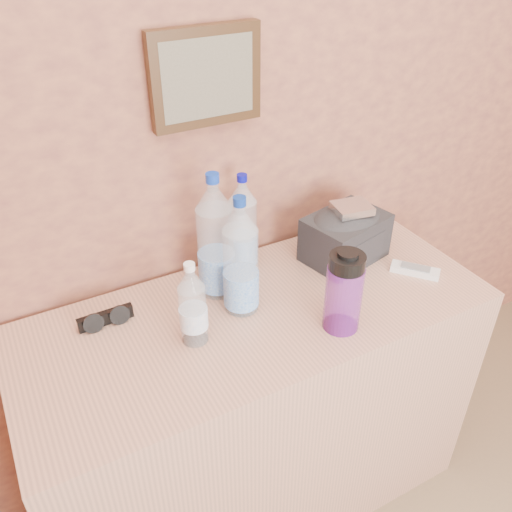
{
  "coord_description": "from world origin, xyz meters",
  "views": [
    {
      "loc": [
        -0.72,
        0.69,
        1.79
      ],
      "look_at": [
        -0.17,
        1.71,
        1.01
      ],
      "focal_mm": 38.0,
      "sensor_mm": 36.0,
      "label": 1
    }
  ],
  "objects_px": {
    "sunglasses": "(105,318)",
    "foil_packet": "(352,208)",
    "pet_large_c": "(243,227)",
    "nalgene_bottle": "(344,291)",
    "pet_small": "(193,308)",
    "toiletry_bag": "(345,235)",
    "pet_large_b": "(216,242)",
    "dresser": "(257,411)",
    "ac_remote": "(415,270)",
    "pet_large_d": "(241,262)"
  },
  "relations": [
    {
      "from": "dresser",
      "to": "pet_large_c",
      "type": "distance_m",
      "value": 0.6
    },
    {
      "from": "ac_remote",
      "to": "sunglasses",
      "type": "bearing_deg",
      "value": -143.92
    },
    {
      "from": "foil_packet",
      "to": "pet_large_c",
      "type": "bearing_deg",
      "value": 159.16
    },
    {
      "from": "pet_large_c",
      "to": "foil_packet",
      "type": "bearing_deg",
      "value": -20.84
    },
    {
      "from": "pet_small",
      "to": "foil_packet",
      "type": "bearing_deg",
      "value": 11.83
    },
    {
      "from": "pet_large_d",
      "to": "foil_packet",
      "type": "relative_size",
      "value": 3.15
    },
    {
      "from": "dresser",
      "to": "pet_small",
      "type": "xyz_separation_m",
      "value": [
        -0.19,
        -0.02,
        0.52
      ]
    },
    {
      "from": "dresser",
      "to": "pet_large_b",
      "type": "height_order",
      "value": "pet_large_b"
    },
    {
      "from": "pet_large_c",
      "to": "pet_large_b",
      "type": "bearing_deg",
      "value": -148.48
    },
    {
      "from": "dresser",
      "to": "pet_large_c",
      "type": "bearing_deg",
      "value": 72.18
    },
    {
      "from": "pet_large_d",
      "to": "sunglasses",
      "type": "bearing_deg",
      "value": 162.24
    },
    {
      "from": "sunglasses",
      "to": "foil_packet",
      "type": "bearing_deg",
      "value": -4.13
    },
    {
      "from": "pet_small",
      "to": "ac_remote",
      "type": "xyz_separation_m",
      "value": [
        0.7,
        -0.05,
        -0.1
      ]
    },
    {
      "from": "pet_large_b",
      "to": "pet_small",
      "type": "bearing_deg",
      "value": -131.04
    },
    {
      "from": "pet_large_c",
      "to": "sunglasses",
      "type": "distance_m",
      "value": 0.47
    },
    {
      "from": "pet_large_c",
      "to": "foil_packet",
      "type": "relative_size",
      "value": 2.81
    },
    {
      "from": "sunglasses",
      "to": "foil_packet",
      "type": "distance_m",
      "value": 0.78
    },
    {
      "from": "toiletry_bag",
      "to": "foil_packet",
      "type": "xyz_separation_m",
      "value": [
        0.01,
        -0.0,
        0.09
      ]
    },
    {
      "from": "foil_packet",
      "to": "sunglasses",
      "type": "bearing_deg",
      "value": 176.13
    },
    {
      "from": "pet_large_c",
      "to": "nalgene_bottle",
      "type": "bearing_deg",
      "value": -75.45
    },
    {
      "from": "ac_remote",
      "to": "foil_packet",
      "type": "relative_size",
      "value": 1.31
    },
    {
      "from": "foil_packet",
      "to": "pet_small",
      "type": "bearing_deg",
      "value": -168.17
    },
    {
      "from": "pet_large_d",
      "to": "dresser",
      "type": "bearing_deg",
      "value": -51.13
    },
    {
      "from": "pet_large_b",
      "to": "toiletry_bag",
      "type": "relative_size",
      "value": 1.53
    },
    {
      "from": "dresser",
      "to": "pet_large_d",
      "type": "height_order",
      "value": "pet_large_d"
    },
    {
      "from": "foil_packet",
      "to": "toiletry_bag",
      "type": "bearing_deg",
      "value": 154.49
    },
    {
      "from": "sunglasses",
      "to": "pet_small",
      "type": "bearing_deg",
      "value": -42.93
    },
    {
      "from": "ac_remote",
      "to": "foil_packet",
      "type": "distance_m",
      "value": 0.27
    },
    {
      "from": "pet_large_d",
      "to": "toiletry_bag",
      "type": "relative_size",
      "value": 1.42
    },
    {
      "from": "pet_large_c",
      "to": "sunglasses",
      "type": "bearing_deg",
      "value": -171.63
    },
    {
      "from": "nalgene_bottle",
      "to": "sunglasses",
      "type": "distance_m",
      "value": 0.63
    },
    {
      "from": "dresser",
      "to": "sunglasses",
      "type": "relative_size",
      "value": 8.94
    },
    {
      "from": "toiletry_bag",
      "to": "dresser",
      "type": "bearing_deg",
      "value": -177.21
    },
    {
      "from": "pet_large_b",
      "to": "dresser",
      "type": "bearing_deg",
      "value": -68.86
    },
    {
      "from": "pet_large_c",
      "to": "toiletry_bag",
      "type": "xyz_separation_m",
      "value": [
        0.3,
        -0.11,
        -0.05
      ]
    },
    {
      "from": "nalgene_bottle",
      "to": "foil_packet",
      "type": "relative_size",
      "value": 2.15
    },
    {
      "from": "nalgene_bottle",
      "to": "foil_packet",
      "type": "distance_m",
      "value": 0.34
    },
    {
      "from": "dresser",
      "to": "pet_large_c",
      "type": "xyz_separation_m",
      "value": [
        0.07,
        0.21,
        0.55
      ]
    },
    {
      "from": "pet_large_b",
      "to": "pet_small",
      "type": "distance_m",
      "value": 0.22
    },
    {
      "from": "dresser",
      "to": "pet_large_d",
      "type": "xyz_separation_m",
      "value": [
        -0.03,
        0.04,
        0.57
      ]
    },
    {
      "from": "pet_large_c",
      "to": "pet_large_d",
      "type": "xyz_separation_m",
      "value": [
        -0.1,
        -0.18,
        0.02
      ]
    },
    {
      "from": "nalgene_bottle",
      "to": "foil_packet",
      "type": "height_order",
      "value": "nalgene_bottle"
    },
    {
      "from": "pet_small",
      "to": "nalgene_bottle",
      "type": "xyz_separation_m",
      "value": [
        0.36,
        -0.14,
        0.01
      ]
    },
    {
      "from": "nalgene_bottle",
      "to": "sunglasses",
      "type": "height_order",
      "value": "nalgene_bottle"
    },
    {
      "from": "dresser",
      "to": "ac_remote",
      "type": "height_order",
      "value": "ac_remote"
    },
    {
      "from": "pet_large_c",
      "to": "nalgene_bottle",
      "type": "distance_m",
      "value": 0.39
    },
    {
      "from": "pet_large_b",
      "to": "pet_large_c",
      "type": "distance_m",
      "value": 0.15
    },
    {
      "from": "pet_large_b",
      "to": "ac_remote",
      "type": "height_order",
      "value": "pet_large_b"
    },
    {
      "from": "foil_packet",
      "to": "ac_remote",
      "type": "bearing_deg",
      "value": -52.54
    },
    {
      "from": "pet_large_b",
      "to": "pet_small",
      "type": "relative_size",
      "value": 1.56
    }
  ]
}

